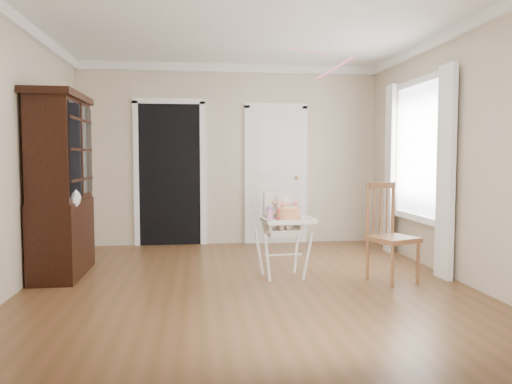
{
  "coord_description": "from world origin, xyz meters",
  "views": [
    {
      "loc": [
        -0.51,
        -5.04,
        1.31
      ],
      "look_at": [
        0.12,
        0.18,
        0.95
      ],
      "focal_mm": 35.0,
      "sensor_mm": 36.0,
      "label": 1
    }
  ],
  "objects": [
    {
      "name": "window_right",
      "position": [
        2.18,
        0.8,
        1.29
      ],
      "size": [
        0.13,
        1.84,
        2.3
      ],
      "color": "white",
      "rests_on": "wall_right"
    },
    {
      "name": "doorway",
      "position": [
        -0.9,
        2.48,
        1.11
      ],
      "size": [
        1.06,
        0.05,
        2.22
      ],
      "color": "black",
      "rests_on": "wall_back"
    },
    {
      "name": "high_chair",
      "position": [
        0.42,
        0.27,
        0.58
      ],
      "size": [
        0.59,
        0.71,
        0.94
      ],
      "rotation": [
        0.0,
        0.0,
        0.1
      ],
      "color": "white",
      "rests_on": "floor"
    },
    {
      "name": "dining_chair",
      "position": [
        1.53,
        -0.02,
        0.49
      ],
      "size": [
        0.55,
        0.55,
        1.04
      ],
      "rotation": [
        0.0,
        0.0,
        0.39
      ],
      "color": "brown",
      "rests_on": "floor"
    },
    {
      "name": "wall_back",
      "position": [
        0.0,
        2.5,
        1.35
      ],
      "size": [
        4.5,
        0.0,
        4.5
      ],
      "primitive_type": "plane",
      "rotation": [
        1.57,
        0.0,
        0.0
      ],
      "color": "beige",
      "rests_on": "floor"
    },
    {
      "name": "baby",
      "position": [
        0.42,
        0.3,
        0.7
      ],
      "size": [
        0.27,
        0.2,
        0.39
      ],
      "rotation": [
        0.0,
        0.0,
        0.1
      ],
      "color": "beige",
      "rests_on": "high_chair"
    },
    {
      "name": "cake",
      "position": [
        0.45,
        0.06,
        0.72
      ],
      "size": [
        0.29,
        0.29,
        0.14
      ],
      "color": "silver",
      "rests_on": "high_chair"
    },
    {
      "name": "wall_left",
      "position": [
        -2.25,
        0.0,
        1.35
      ],
      "size": [
        0.0,
        5.0,
        5.0
      ],
      "primitive_type": "plane",
      "rotation": [
        1.57,
        0.0,
        1.57
      ],
      "color": "beige",
      "rests_on": "floor"
    },
    {
      "name": "floor",
      "position": [
        0.0,
        0.0,
        0.0
      ],
      "size": [
        5.0,
        5.0,
        0.0
      ],
      "primitive_type": "plane",
      "color": "brown",
      "rests_on": "ground"
    },
    {
      "name": "closet_door",
      "position": [
        0.7,
        2.48,
        1.02
      ],
      "size": [
        0.96,
        0.09,
        2.13
      ],
      "color": "white",
      "rests_on": "wall_back"
    },
    {
      "name": "streamer",
      "position": [
        0.6,
        -0.01,
        2.38
      ],
      "size": [
        0.33,
        0.4,
        0.15
      ],
      "primitive_type": null,
      "rotation": [
        0.26,
        0.0,
        0.69
      ],
      "color": "pink",
      "rests_on": "ceiling"
    },
    {
      "name": "ceiling",
      "position": [
        0.0,
        0.0,
        2.7
      ],
      "size": [
        5.0,
        5.0,
        0.0
      ],
      "primitive_type": "plane",
      "rotation": [
        3.14,
        0.0,
        0.0
      ],
      "color": "white",
      "rests_on": "wall_back"
    },
    {
      "name": "china_cabinet",
      "position": [
        -1.99,
        0.66,
        1.01
      ],
      "size": [
        0.53,
        1.19,
        2.01
      ],
      "color": "black",
      "rests_on": "floor"
    },
    {
      "name": "sippy_cup",
      "position": [
        0.26,
        0.14,
        0.73
      ],
      "size": [
        0.07,
        0.07,
        0.17
      ],
      "rotation": [
        0.0,
        0.0,
        0.1
      ],
      "color": "pink",
      "rests_on": "high_chair"
    },
    {
      "name": "crown_molding",
      "position": [
        0.0,
        0.0,
        2.64
      ],
      "size": [
        4.5,
        5.0,
        0.12
      ],
      "primitive_type": null,
      "color": "white",
      "rests_on": "ceiling"
    },
    {
      "name": "wall_right",
      "position": [
        2.25,
        0.0,
        1.35
      ],
      "size": [
        0.0,
        5.0,
        5.0
      ],
      "primitive_type": "plane",
      "rotation": [
        1.57,
        0.0,
        -1.57
      ],
      "color": "beige",
      "rests_on": "floor"
    }
  ]
}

